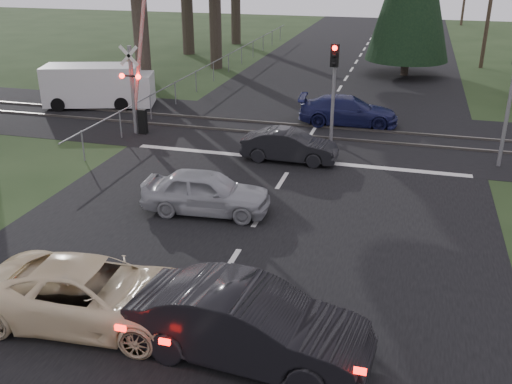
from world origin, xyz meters
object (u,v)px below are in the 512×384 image
(cream_coupe, at_px, (93,294))
(silver_car, at_px, (206,192))
(crossing_signal, at_px, (137,87))
(dark_car_far, at_px, (290,146))
(traffic_signal_center, at_px, (334,76))
(dark_hatchback, at_px, (249,325))
(blue_sedan, at_px, (348,111))
(white_van, at_px, (101,86))

(cream_coupe, height_order, silver_car, cream_coupe)
(crossing_signal, bearing_deg, dark_car_far, -13.45)
(traffic_signal_center, bearing_deg, cream_coupe, -102.69)
(traffic_signal_center, height_order, silver_car, traffic_signal_center)
(dark_hatchback, distance_m, blue_sedan, 17.03)
(dark_hatchback, bearing_deg, white_van, 41.70)
(crossing_signal, relative_size, dark_hatchback, 1.46)
(dark_car_far, bearing_deg, dark_hatchback, -171.38)
(traffic_signal_center, xyz_separation_m, silver_car, (-2.67, -7.82, -2.14))
(blue_sedan, xyz_separation_m, white_van, (-12.65, -0.02, 0.41))
(cream_coupe, distance_m, dark_car_far, 11.33)
(crossing_signal, distance_m, cream_coupe, 13.93)
(dark_car_far, distance_m, white_van, 12.41)
(white_van, bearing_deg, dark_car_far, -43.62)
(crossing_signal, relative_size, traffic_signal_center, 1.70)
(blue_sedan, relative_size, white_van, 0.79)
(dark_hatchback, bearing_deg, crossing_signal, 38.41)
(cream_coupe, height_order, white_van, white_van)
(traffic_signal_center, bearing_deg, white_van, 166.53)
(crossing_signal, bearing_deg, white_van, 136.36)
(crossing_signal, xyz_separation_m, traffic_signal_center, (8.27, 0.89, 0.75))
(blue_sedan, bearing_deg, crossing_signal, 109.48)
(crossing_signal, height_order, traffic_signal_center, crossing_signal)
(dark_car_far, bearing_deg, silver_car, 164.57)
(cream_coupe, height_order, dark_car_far, cream_coupe)
(white_van, bearing_deg, blue_sedan, -17.05)
(cream_coupe, xyz_separation_m, dark_hatchback, (3.59, -0.31, 0.10))
(dark_hatchback, bearing_deg, cream_coupe, 89.85)
(traffic_signal_center, height_order, dark_hatchback, traffic_signal_center)
(crossing_signal, bearing_deg, cream_coupe, -68.07)
(traffic_signal_center, height_order, dark_car_far, traffic_signal_center)
(cream_coupe, xyz_separation_m, silver_car, (0.43, 5.94, -0.01))
(crossing_signal, distance_m, traffic_signal_center, 8.36)
(crossing_signal, bearing_deg, silver_car, -50.99)
(dark_car_far, bearing_deg, blue_sedan, -15.38)
(traffic_signal_center, height_order, blue_sedan, traffic_signal_center)
(crossing_signal, xyz_separation_m, cream_coupe, (5.18, -12.86, -1.38))
(crossing_signal, height_order, dark_hatchback, crossing_signal)
(silver_car, height_order, white_van, white_van)
(silver_car, bearing_deg, dark_car_far, -20.03)
(blue_sedan, bearing_deg, cream_coupe, 163.74)
(crossing_signal, bearing_deg, traffic_signal_center, 6.15)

